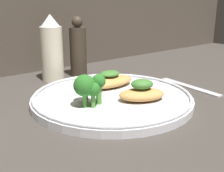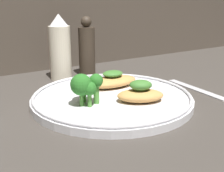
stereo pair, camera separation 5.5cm
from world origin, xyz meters
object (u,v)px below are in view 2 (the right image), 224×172
Objects in this scene: plate at (112,98)px; broccoli_bunch at (85,85)px; sauce_bottle at (60,49)px; pepper_grinder at (87,49)px.

plate is 5.03× the size of broccoli_bunch.
sauce_bottle is at bearing 77.10° from broccoli_bunch.
sauce_bottle reaches higher than plate.
sauce_bottle is at bearing -180.00° from pepper_grinder.
plate is 1.93× the size of sauce_bottle.
broccoli_bunch is 0.38× the size of sauce_bottle.
plate is at bearing -86.44° from sauce_bottle.
broccoli_bunch is at bearing -119.12° from pepper_grinder.
plate is at bearing 11.06° from broccoli_bunch.
sauce_bottle reaches higher than broccoli_bunch.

